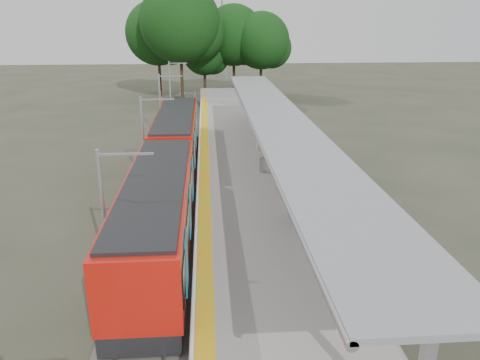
{
  "coord_description": "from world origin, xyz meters",
  "views": [
    {
      "loc": [
        -2.36,
        -9.47,
        9.84
      ],
      "look_at": [
        -0.78,
        12.19,
        2.3
      ],
      "focal_mm": 35.0,
      "sensor_mm": 36.0,
      "label": 1
    }
  ],
  "objects_px": {
    "bench_mid": "(301,183)",
    "info_pillar_near": "(355,304)",
    "bench_near": "(304,211)",
    "litter_bin": "(263,165)",
    "bench_far": "(274,140)",
    "info_pillar_far": "(259,140)",
    "train": "(169,164)"
  },
  "relations": [
    {
      "from": "bench_mid",
      "to": "train",
      "type": "bearing_deg",
      "value": 143.16
    },
    {
      "from": "bench_far",
      "to": "info_pillar_near",
      "type": "distance_m",
      "value": 20.54
    },
    {
      "from": "bench_mid",
      "to": "bench_near",
      "type": "bearing_deg",
      "value": -120.45
    },
    {
      "from": "bench_near",
      "to": "bench_mid",
      "type": "bearing_deg",
      "value": 90.37
    },
    {
      "from": "info_pillar_near",
      "to": "bench_near",
      "type": "bearing_deg",
      "value": 112.3
    },
    {
      "from": "train",
      "to": "bench_near",
      "type": "distance_m",
      "value": 8.92
    },
    {
      "from": "bench_near",
      "to": "bench_far",
      "type": "height_order",
      "value": "bench_far"
    },
    {
      "from": "bench_mid",
      "to": "litter_bin",
      "type": "relative_size",
      "value": 1.59
    },
    {
      "from": "litter_bin",
      "to": "bench_near",
      "type": "bearing_deg",
      "value": -82.7
    },
    {
      "from": "bench_near",
      "to": "info_pillar_far",
      "type": "distance_m",
      "value": 12.5
    },
    {
      "from": "bench_near",
      "to": "bench_mid",
      "type": "xyz_separation_m",
      "value": [
        0.67,
        4.17,
        -0.11
      ]
    },
    {
      "from": "info_pillar_near",
      "to": "litter_bin",
      "type": "bearing_deg",
      "value": 116.04
    },
    {
      "from": "bench_mid",
      "to": "bench_far",
      "type": "xyz_separation_m",
      "value": [
        -0.21,
        8.89,
        0.13
      ]
    },
    {
      "from": "bench_near",
      "to": "litter_bin",
      "type": "bearing_deg",
      "value": 106.83
    },
    {
      "from": "info_pillar_near",
      "to": "litter_bin",
      "type": "xyz_separation_m",
      "value": [
        -0.97,
        15.11,
        -0.32
      ]
    },
    {
      "from": "bench_near",
      "to": "info_pillar_near",
      "type": "bearing_deg",
      "value": -80.55
    },
    {
      "from": "bench_mid",
      "to": "info_pillar_far",
      "type": "distance_m",
      "value": 8.43
    },
    {
      "from": "train",
      "to": "info_pillar_near",
      "type": "bearing_deg",
      "value": -64.71
    },
    {
      "from": "bench_mid",
      "to": "bench_far",
      "type": "height_order",
      "value": "bench_far"
    },
    {
      "from": "info_pillar_far",
      "to": "info_pillar_near",
      "type": "bearing_deg",
      "value": -75.67
    },
    {
      "from": "bench_mid",
      "to": "litter_bin",
      "type": "distance_m",
      "value": 3.84
    },
    {
      "from": "bench_mid",
      "to": "info_pillar_far",
      "type": "relative_size",
      "value": 0.81
    },
    {
      "from": "bench_mid",
      "to": "info_pillar_far",
      "type": "bearing_deg",
      "value": 77.75
    },
    {
      "from": "bench_near",
      "to": "litter_bin",
      "type": "height_order",
      "value": "bench_near"
    },
    {
      "from": "train",
      "to": "bench_near",
      "type": "relative_size",
      "value": 16.03
    },
    {
      "from": "train",
      "to": "litter_bin",
      "type": "bearing_deg",
      "value": 15.22
    },
    {
      "from": "train",
      "to": "info_pillar_far",
      "type": "distance_m",
      "value": 8.59
    },
    {
      "from": "bench_far",
      "to": "info_pillar_near",
      "type": "bearing_deg",
      "value": -101.96
    },
    {
      "from": "bench_near",
      "to": "info_pillar_far",
      "type": "relative_size",
      "value": 1.0
    },
    {
      "from": "bench_near",
      "to": "bench_far",
      "type": "xyz_separation_m",
      "value": [
        0.46,
        13.06,
        0.01
      ]
    },
    {
      "from": "bench_mid",
      "to": "info_pillar_near",
      "type": "xyz_separation_m",
      "value": [
        -0.68,
        -11.64,
        0.27
      ]
    },
    {
      "from": "bench_mid",
      "to": "info_pillar_far",
      "type": "xyz_separation_m",
      "value": [
        -1.33,
        8.32,
        0.26
      ]
    }
  ]
}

